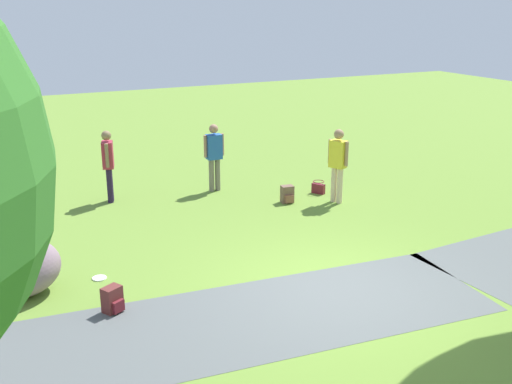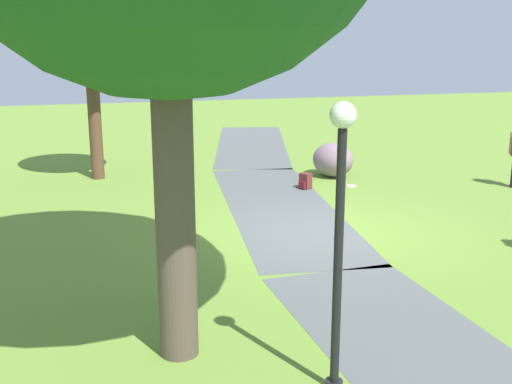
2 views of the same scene
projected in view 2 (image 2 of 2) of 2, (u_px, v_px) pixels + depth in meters
The scene contains 8 objects.
ground_plane at pixel (325, 232), 12.73m from camera, with size 48.00×48.00×0.00m, color olive.
footpath_segment_mid at pixel (280, 207), 14.50m from camera, with size 8.17×3.00×0.01m.
footpath_segment_far at pixel (252, 145), 22.19m from camera, with size 8.32×4.08×0.01m.
young_tree_near_path at pixel (90, 39), 16.36m from camera, with size 2.51×2.51×4.98m.
lamp_post at pixel (340, 218), 6.72m from camera, with size 0.28×0.28×3.24m.
lawn_boulder at pixel (333, 160), 17.38m from camera, with size 1.45×1.30×0.92m.
backpack_by_boulder at pixel (305, 181), 16.10m from camera, with size 0.34×0.34×0.40m.
frisbee_on_grass at pixel (351, 186), 16.39m from camera, with size 0.24×0.24×0.02m.
Camera 2 is at (-11.41, 4.31, 3.96)m, focal length 44.83 mm.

